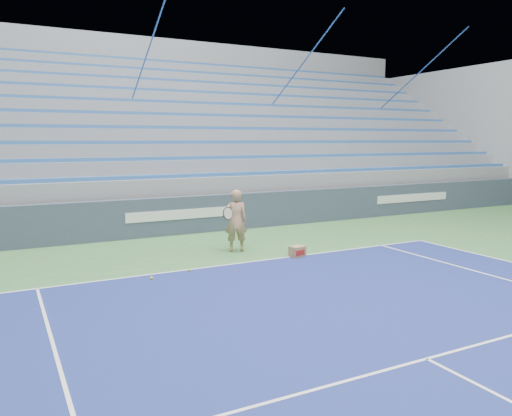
{
  "coord_description": "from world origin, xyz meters",
  "views": [
    {
      "loc": [
        -4.64,
        2.13,
        2.74
      ],
      "look_at": [
        0.7,
        12.38,
        1.15
      ],
      "focal_mm": 35.0,
      "sensor_mm": 36.0,
      "label": 1
    }
  ],
  "objects": [
    {
      "name": "bleachers",
      "position": [
        0.0,
        21.6,
        2.36
      ],
      "size": [
        31.0,
        9.15,
        7.3
      ],
      "color": "gray",
      "rests_on": "ground"
    },
    {
      "name": "tennis_ball_3",
      "position": [
        -1.19,
        11.74,
        0.03
      ],
      "size": [
        0.07,
        0.07,
        0.07
      ],
      "primitive_type": "sphere",
      "color": "#CEDF2D",
      "rests_on": "ground"
    },
    {
      "name": "tennis_ball_2",
      "position": [
        -2.07,
        11.54,
        0.03
      ],
      "size": [
        0.07,
        0.07,
        0.07
      ],
      "primitive_type": "sphere",
      "color": "#CEDF2D",
      "rests_on": "ground"
    },
    {
      "name": "tennis_ball_0",
      "position": [
        1.46,
        11.95,
        0.03
      ],
      "size": [
        0.07,
        0.07,
        0.07
      ],
      "primitive_type": "sphere",
      "color": "#CEDF2D",
      "rests_on": "ground"
    },
    {
      "name": "ball_box",
      "position": [
        1.51,
        11.84,
        0.13
      ],
      "size": [
        0.4,
        0.34,
        0.26
      ],
      "color": "#9A774A",
      "rests_on": "ground"
    },
    {
      "name": "tennis_player",
      "position": [
        0.48,
        13.04,
        0.77
      ],
      "size": [
        0.92,
        0.86,
        1.53
      ],
      "color": "tan",
      "rests_on": "ground"
    },
    {
      "name": "sponsor_barrier",
      "position": [
        0.0,
        15.88,
        0.55
      ],
      "size": [
        30.0,
        0.32,
        1.1
      ],
      "color": "#384355",
      "rests_on": "ground"
    },
    {
      "name": "tennis_ball_1",
      "position": [
        1.58,
        12.12,
        0.03
      ],
      "size": [
        0.07,
        0.07,
        0.07
      ],
      "primitive_type": "sphere",
      "color": "#CEDF2D",
      "rests_on": "ground"
    }
  ]
}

